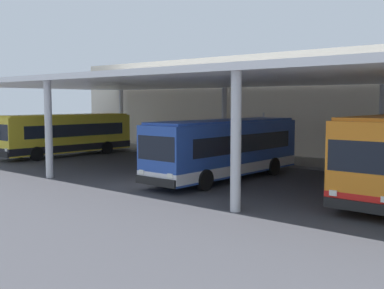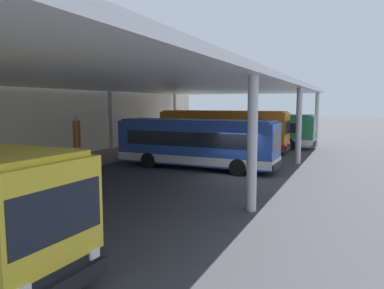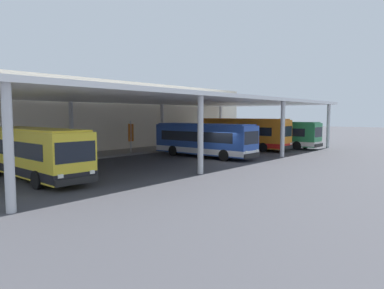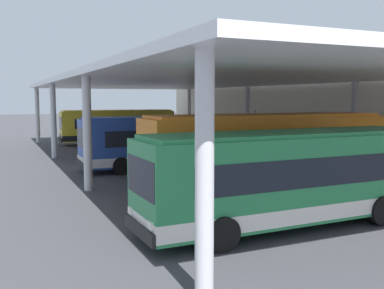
# 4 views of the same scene
# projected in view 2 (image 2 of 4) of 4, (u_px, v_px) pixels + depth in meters

# --- Properties ---
(ground_plane) EXTENTS (200.00, 200.00, 0.00)m
(ground_plane) POSITION_uv_depth(u_px,v_px,m) (237.00, 177.00, 20.75)
(ground_plane) COLOR #3D3D42
(platform_kerb) EXTENTS (42.00, 4.50, 0.18)m
(platform_kerb) POSITION_uv_depth(u_px,v_px,m) (78.00, 162.00, 25.57)
(platform_kerb) COLOR gray
(platform_kerb) RESTS_ON ground
(station_building_facade) EXTENTS (48.00, 1.60, 7.80)m
(station_building_facade) POSITION_uv_depth(u_px,v_px,m) (42.00, 107.00, 26.48)
(station_building_facade) COLOR beige
(station_building_facade) RESTS_ON ground
(canopy_shelter) EXTENTS (40.00, 17.00, 5.55)m
(canopy_shelter) POSITION_uv_depth(u_px,v_px,m) (153.00, 85.00, 22.41)
(canopy_shelter) COLOR silver
(canopy_shelter) RESTS_ON ground
(bus_second_bay) EXTENTS (2.80, 10.55, 3.17)m
(bus_second_bay) POSITION_uv_depth(u_px,v_px,m) (196.00, 143.00, 23.25)
(bus_second_bay) COLOR #284CA8
(bus_second_bay) RESTS_ON ground
(bus_middle_bay) EXTENTS (2.78, 11.34, 3.57)m
(bus_middle_bay) POSITION_uv_depth(u_px,v_px,m) (223.00, 130.00, 31.70)
(bus_middle_bay) COLOR orange
(bus_middle_bay) RESTS_ON ground
(bus_far_bay) EXTENTS (2.84, 10.57, 3.17)m
(bus_far_bay) POSITION_uv_depth(u_px,v_px,m) (258.00, 130.00, 34.91)
(bus_far_bay) COLOR #28844C
(bus_far_bay) RESTS_ON ground
(bench_waiting) EXTENTS (1.80, 0.45, 0.92)m
(bench_waiting) POSITION_uv_depth(u_px,v_px,m) (153.00, 140.00, 35.12)
(bench_waiting) COLOR #383D47
(bench_waiting) RESTS_ON platform_kerb
(trash_bin) EXTENTS (0.52, 0.52, 0.98)m
(trash_bin) POSITION_uv_depth(u_px,v_px,m) (144.00, 142.00, 32.84)
(trash_bin) COLOR #33383D
(trash_bin) RESTS_ON platform_kerb
(banner_sign) EXTENTS (0.70, 0.12, 3.20)m
(banner_sign) POSITION_uv_depth(u_px,v_px,m) (77.00, 137.00, 24.17)
(banner_sign) COLOR #B2B2B7
(banner_sign) RESTS_ON platform_kerb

